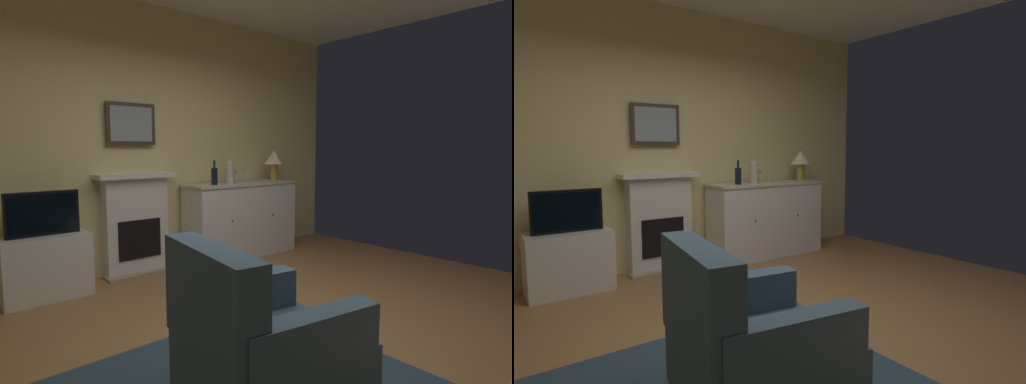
# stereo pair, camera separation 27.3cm
# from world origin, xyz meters

# --- Properties ---
(ground_plane) EXTENTS (5.95, 4.72, 0.10)m
(ground_plane) POSITION_xyz_m (0.00, 0.00, -0.05)
(ground_plane) COLOR #9E7042
(ground_plane) RESTS_ON ground
(wall_rear) EXTENTS (5.95, 0.06, 2.95)m
(wall_rear) POSITION_xyz_m (0.00, 2.33, 1.48)
(wall_rear) COLOR #EAD68C
(wall_rear) RESTS_ON ground_plane
(fireplace_unit) EXTENTS (0.87, 0.30, 1.10)m
(fireplace_unit) POSITION_xyz_m (-0.12, 2.20, 0.55)
(fireplace_unit) COLOR white
(fireplace_unit) RESTS_ON ground_plane
(framed_picture) EXTENTS (0.55, 0.04, 0.45)m
(framed_picture) POSITION_xyz_m (-0.12, 2.25, 1.63)
(framed_picture) COLOR #473323
(sideboard_cabinet) EXTENTS (1.53, 0.49, 0.94)m
(sideboard_cabinet) POSITION_xyz_m (1.23, 2.02, 0.47)
(sideboard_cabinet) COLOR white
(sideboard_cabinet) RESTS_ON ground_plane
(table_lamp) EXTENTS (0.26, 0.26, 0.40)m
(table_lamp) POSITION_xyz_m (1.80, 2.02, 1.22)
(table_lamp) COLOR #B79338
(table_lamp) RESTS_ON sideboard_cabinet
(wine_bottle) EXTENTS (0.08, 0.08, 0.29)m
(wine_bottle) POSITION_xyz_m (0.78, 1.98, 1.04)
(wine_bottle) COLOR black
(wine_bottle) RESTS_ON sideboard_cabinet
(wine_glass_left) EXTENTS (0.07, 0.07, 0.16)m
(wine_glass_left) POSITION_xyz_m (1.15, 2.02, 1.06)
(wine_glass_left) COLOR silver
(wine_glass_left) RESTS_ON sideboard_cabinet
(wine_glass_center) EXTENTS (0.07, 0.07, 0.16)m
(wine_glass_center) POSITION_xyz_m (1.26, 2.00, 1.06)
(wine_glass_center) COLOR silver
(wine_glass_center) RESTS_ON sideboard_cabinet
(vase_decorative) EXTENTS (0.11, 0.11, 0.28)m
(vase_decorative) POSITION_xyz_m (1.00, 1.97, 1.08)
(vase_decorative) COLOR beige
(vase_decorative) RESTS_ON sideboard_cabinet
(tv_cabinet) EXTENTS (0.75, 0.42, 0.58)m
(tv_cabinet) POSITION_xyz_m (-1.10, 2.04, 0.29)
(tv_cabinet) COLOR white
(tv_cabinet) RESTS_ON ground_plane
(tv_set) EXTENTS (0.62, 0.07, 0.40)m
(tv_set) POSITION_xyz_m (-1.10, 2.02, 0.78)
(tv_set) COLOR black
(tv_set) RESTS_ON tv_cabinet
(armchair) EXTENTS (0.92, 0.88, 0.92)m
(armchair) POSITION_xyz_m (-0.77, -0.54, 0.38)
(armchair) COLOR #3F596B
(armchair) RESTS_ON ground_plane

